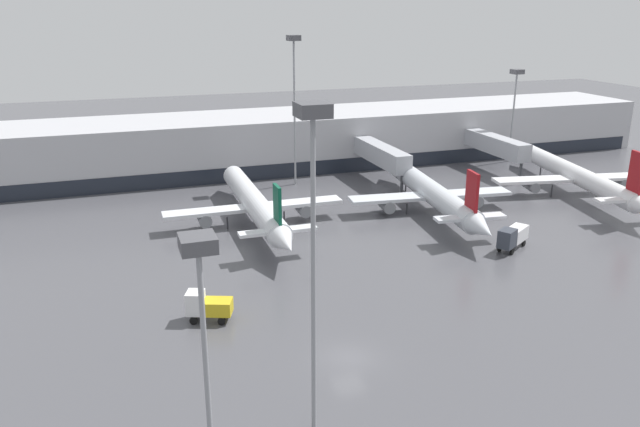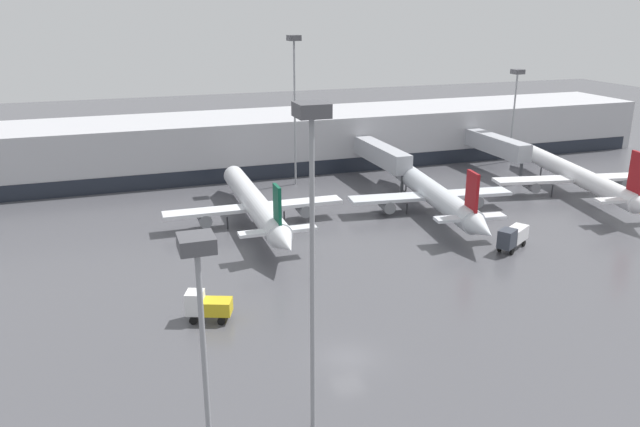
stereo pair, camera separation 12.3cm
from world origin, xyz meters
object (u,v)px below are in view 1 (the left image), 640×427
(apron_light_mast_3, at_px, (201,290))
(parked_jet_0, at_px, (577,175))
(traffic_cone_0, at_px, (628,197))
(apron_light_mast_6, at_px, (516,88))
(service_truck_1, at_px, (207,305))
(apron_light_mast_2, at_px, (294,72))
(parked_jet_1, at_px, (254,203))
(service_truck_0, at_px, (512,236))
(apron_light_mast_7, at_px, (313,187))
(parked_jet_3, at_px, (431,192))

(apron_light_mast_3, bearing_deg, parked_jet_0, 34.58)
(traffic_cone_0, distance_m, apron_light_mast_6, 28.31)
(parked_jet_0, height_order, service_truck_1, parked_jet_0)
(apron_light_mast_2, height_order, apron_light_mast_3, apron_light_mast_2)
(parked_jet_1, bearing_deg, service_truck_1, 158.19)
(parked_jet_1, bearing_deg, apron_light_mast_6, -69.00)
(service_truck_0, xyz_separation_m, service_truck_1, (-35.38, -5.80, -0.10))
(service_truck_1, relative_size, apron_light_mast_7, 0.20)
(parked_jet_1, xyz_separation_m, apron_light_mast_2, (10.33, 16.48, 14.37))
(service_truck_1, bearing_deg, apron_light_mast_6, -123.86)
(traffic_cone_0, bearing_deg, parked_jet_1, 172.97)
(apron_light_mast_3, bearing_deg, apron_light_mast_6, 44.45)
(apron_light_mast_3, bearing_deg, parked_jet_1, 73.65)
(service_truck_0, relative_size, apron_light_mast_2, 0.24)
(parked_jet_1, relative_size, parked_jet_3, 0.98)
(service_truck_0, distance_m, apron_light_mast_2, 40.60)
(apron_light_mast_2, xyz_separation_m, apron_light_mast_3, (-23.16, -60.24, -4.79))
(parked_jet_1, xyz_separation_m, apron_light_mast_3, (-12.84, -43.76, 9.58))
(service_truck_0, xyz_separation_m, apron_light_mast_7, (-31.28, -22.79, 14.79))
(apron_light_mast_6, bearing_deg, parked_jet_0, -98.86)
(traffic_cone_0, xyz_separation_m, apron_light_mast_6, (-2.40, 25.22, 12.63))
(service_truck_1, bearing_deg, service_truck_0, -149.42)
(parked_jet_0, bearing_deg, apron_light_mast_7, 136.86)
(parked_jet_0, distance_m, apron_light_mast_7, 67.08)
(parked_jet_3, xyz_separation_m, apron_light_mast_3, (-36.43, -41.46, 9.73))
(service_truck_0, bearing_deg, apron_light_mast_6, -156.90)
(apron_light_mast_6, bearing_deg, service_truck_1, -145.14)
(service_truck_0, relative_size, traffic_cone_0, 9.53)
(service_truck_1, xyz_separation_m, apron_light_mast_2, (20.16, 40.05, 15.69))
(parked_jet_1, xyz_separation_m, apron_light_mast_6, (50.79, 18.66, 10.13))
(parked_jet_1, height_order, apron_light_mast_2, apron_light_mast_2)
(service_truck_0, height_order, apron_light_mast_3, apron_light_mast_3)
(parked_jet_0, relative_size, service_truck_1, 8.71)
(service_truck_1, bearing_deg, apron_light_mast_7, 124.82)
(apron_light_mast_3, distance_m, apron_light_mast_7, 8.74)
(apron_light_mast_2, relative_size, apron_light_mast_7, 1.06)
(parked_jet_1, xyz_separation_m, service_truck_1, (-9.83, -23.57, -1.32))
(parked_jet_0, relative_size, apron_light_mast_7, 1.75)
(service_truck_0, bearing_deg, parked_jet_3, -115.00)
(parked_jet_1, bearing_deg, service_truck_0, -124.01)
(parked_jet_1, distance_m, apron_light_mast_2, 24.18)
(apron_light_mast_2, bearing_deg, service_truck_1, -116.72)
(parked_jet_1, distance_m, traffic_cone_0, 53.65)
(parked_jet_0, bearing_deg, service_truck_0, 136.48)
(service_truck_0, height_order, apron_light_mast_7, apron_light_mast_7)
(parked_jet_0, relative_size, service_truck_0, 6.85)
(parked_jet_3, xyz_separation_m, apron_light_mast_2, (-13.27, 18.77, 14.51))
(parked_jet_0, xyz_separation_m, apron_light_mast_7, (-53.29, -38.44, 13.50))
(service_truck_1, bearing_deg, parked_jet_0, -138.23)
(traffic_cone_0, bearing_deg, parked_jet_0, 141.83)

